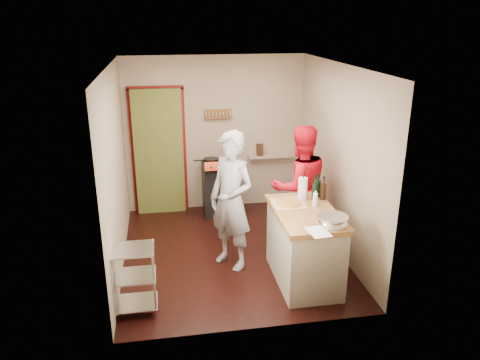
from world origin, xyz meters
name	(u,v)px	position (x,y,z in m)	size (l,w,h in m)	color
floor	(231,252)	(0.00, 0.00, 0.00)	(3.50, 3.50, 0.00)	black
back_wall	(177,145)	(-0.64, 1.78, 1.13)	(3.00, 0.44, 2.60)	gray
left_wall	(116,171)	(-1.50, 0.00, 1.30)	(0.04, 3.50, 2.60)	gray
right_wall	(338,160)	(1.50, 0.00, 1.30)	(0.04, 3.50, 2.60)	gray
ceiling	(230,65)	(0.00, 0.00, 2.61)	(3.00, 3.50, 0.02)	white
stove	(221,188)	(0.05, 1.42, 0.45)	(0.60, 0.63, 1.00)	black
wire_shelving	(134,277)	(-1.28, -1.20, 0.44)	(0.48, 0.40, 0.80)	silver
island	(305,244)	(0.79, -0.88, 0.50)	(0.74, 1.37, 1.26)	beige
person_stripe	(231,201)	(-0.05, -0.34, 0.92)	(0.67, 0.44, 1.84)	#A1A0A5
person_red	(300,187)	(1.00, 0.10, 0.89)	(0.87, 0.68, 1.78)	red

